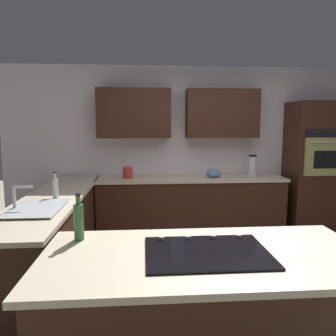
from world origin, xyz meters
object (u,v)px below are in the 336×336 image
object	(u,v)px
wall_oven	(315,168)
blender	(252,167)
kettle	(128,173)
mixing_bowl	(214,173)
oil_bottle	(79,221)
sink_unit	(36,208)
dish_soap_bottle	(55,187)
cooktop	(207,252)

from	to	relation	value
wall_oven	blender	distance (m)	1.00
kettle	mixing_bowl	bearing A→B (deg)	180.00
mixing_bowl	oil_bottle	world-z (taller)	oil_bottle
wall_oven	sink_unit	bearing A→B (deg)	25.60
blender	dish_soap_bottle	xyz separation A→B (m)	(2.62, 1.27, -0.03)
kettle	dish_soap_bottle	world-z (taller)	dish_soap_bottle
oil_bottle	kettle	bearing A→B (deg)	-94.67
cooktop	oil_bottle	world-z (taller)	oil_bottle
cooktop	dish_soap_bottle	distance (m)	2.11
wall_oven	cooktop	xyz separation A→B (m)	(2.27, 2.91, -0.12)
blender	mixing_bowl	xyz separation A→B (m)	(0.60, -0.00, -0.08)
oil_bottle	blender	bearing A→B (deg)	-129.12
cooktop	mixing_bowl	bearing A→B (deg)	-103.12
sink_unit	blender	xyz separation A→B (m)	(-2.68, -1.75, 0.13)
sink_unit	blender	world-z (taller)	blender
kettle	dish_soap_bottle	bearing A→B (deg)	60.47
blender	sink_unit	bearing A→B (deg)	33.17
blender	kettle	bearing A→B (deg)	-0.00
oil_bottle	sink_unit	bearing A→B (deg)	-56.22
dish_soap_bottle	cooktop	bearing A→B (deg)	129.63
blender	kettle	distance (m)	1.90
oil_bottle	dish_soap_bottle	bearing A→B (deg)	-69.06
blender	dish_soap_bottle	size ratio (longest dim) A/B	1.15
wall_oven	dish_soap_bottle	xyz separation A→B (m)	(3.62, 1.28, -0.01)
cooktop	kettle	distance (m)	2.96
mixing_bowl	dish_soap_bottle	world-z (taller)	dish_soap_bottle
wall_oven	blender	xyz separation A→B (m)	(1.00, 0.01, 0.02)
wall_oven	dish_soap_bottle	world-z (taller)	wall_oven
sink_unit	kettle	size ratio (longest dim) A/B	4.11
sink_unit	mixing_bowl	bearing A→B (deg)	-139.89
mixing_bowl	blender	bearing A→B (deg)	180.00
wall_oven	kettle	world-z (taller)	wall_oven
sink_unit	cooktop	xyz separation A→B (m)	(-1.40, 1.14, -0.01)
wall_oven	dish_soap_bottle	distance (m)	3.84
dish_soap_bottle	wall_oven	bearing A→B (deg)	-160.49
cooktop	blender	xyz separation A→B (m)	(-1.27, -2.90, 0.14)
kettle	oil_bottle	world-z (taller)	oil_bottle
sink_unit	dish_soap_bottle	world-z (taller)	dish_soap_bottle
oil_bottle	mixing_bowl	bearing A→B (deg)	-120.21
cooktop	oil_bottle	size ratio (longest dim) A/B	2.31
blender	mixing_bowl	world-z (taller)	blender
cooktop	mixing_bowl	distance (m)	2.97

